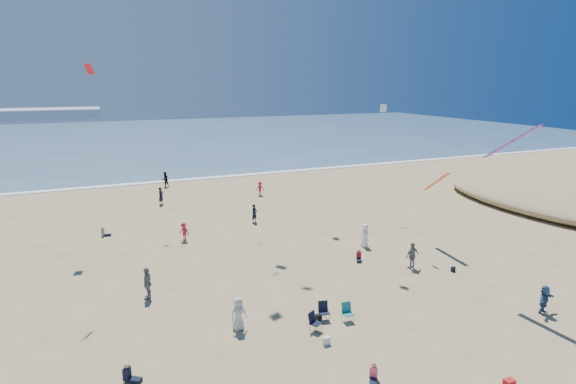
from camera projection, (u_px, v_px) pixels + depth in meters
name	position (u px, v px, depth m)	size (l,w,h in m)	color
ocean	(130.00, 138.00, 101.69)	(220.00, 100.00, 0.06)	#476B84
surf_line	(160.00, 182.00, 56.99)	(220.00, 1.20, 0.08)	white
standing_flyers	(254.00, 252.00, 31.12)	(30.40, 51.79, 1.94)	black
seated_group	(275.00, 312.00, 23.90)	(17.58, 33.41, 0.84)	silver
chair_cluster	(329.00, 315.00, 23.40)	(2.74, 1.56, 1.00)	black
white_tote	(327.00, 341.00, 21.64)	(0.35, 0.20, 0.40)	white
black_backpack	(319.00, 318.00, 23.78)	(0.30, 0.22, 0.38)	black
cooler	(509.00, 383.00, 18.69)	(0.45, 0.30, 0.30)	red
navy_bag	(453.00, 269.00, 30.02)	(0.28, 0.18, 0.34)	black
kites_aloft	(361.00, 49.00, 28.44)	(45.01, 41.93, 31.17)	#12BBD7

